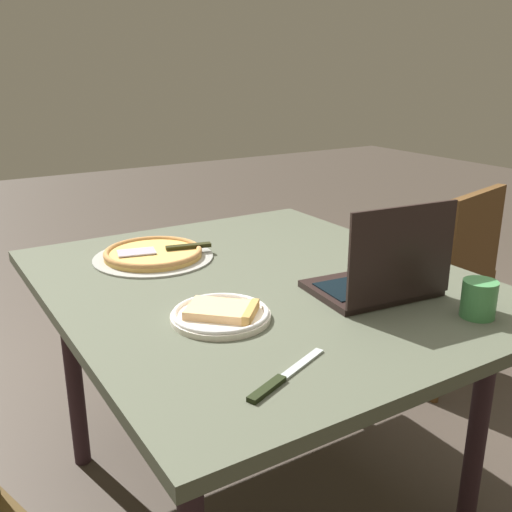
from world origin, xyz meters
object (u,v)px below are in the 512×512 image
object	(u,v)px
table_knife	(281,379)
laptop	(381,276)
pizza_plate	(221,314)
chair_near	(440,269)
pizza_tray	(153,254)
drink_cup	(479,298)
dining_table	(261,302)

from	to	relation	value
table_knife	laptop	bearing A→B (deg)	-64.75
pizza_plate	chair_near	bearing A→B (deg)	-71.82
pizza_plate	pizza_tray	bearing A→B (deg)	-4.33
table_knife	chair_near	bearing A→B (deg)	-60.94
laptop	pizza_plate	size ratio (longest dim) A/B	1.41
laptop	drink_cup	distance (m)	0.24
table_knife	pizza_tray	bearing A→B (deg)	-5.42
drink_cup	chair_near	world-z (taller)	chair_near
dining_table	pizza_plate	distance (m)	0.30
dining_table	drink_cup	bearing A→B (deg)	-147.94
dining_table	table_knife	xyz separation A→B (m)	(-0.49, 0.26, 0.07)
laptop	pizza_tray	distance (m)	0.72
drink_cup	chair_near	distance (m)	1.06
dining_table	drink_cup	distance (m)	0.59
chair_near	pizza_tray	bearing A→B (deg)	85.34
dining_table	pizza_tray	size ratio (longest dim) A/B	3.50
dining_table	laptop	bearing A→B (deg)	-143.90
pizza_plate	table_knife	world-z (taller)	pizza_plate
dining_table	pizza_tray	world-z (taller)	pizza_tray
pizza_tray	table_knife	xyz separation A→B (m)	(-0.82, 0.08, -0.01)
pizza_plate	pizza_tray	xyz separation A→B (m)	(0.51, -0.04, 0.00)
dining_table	pizza_tray	bearing A→B (deg)	28.92
laptop	table_knife	xyz separation A→B (m)	(-0.22, 0.46, -0.05)
dining_table	pizza_tray	xyz separation A→B (m)	(0.33, 0.18, 0.08)
table_knife	chair_near	distance (m)	1.50
pizza_tray	table_knife	size ratio (longest dim) A/B	1.57
pizza_tray	chair_near	xyz separation A→B (m)	(-0.10, -1.22, -0.25)
pizza_tray	table_knife	bearing A→B (deg)	174.58
drink_cup	dining_table	bearing A→B (deg)	32.06
laptop	dining_table	bearing A→B (deg)	36.10
pizza_tray	drink_cup	world-z (taller)	drink_cup
table_knife	chair_near	xyz separation A→B (m)	(0.72, -1.30, -0.24)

